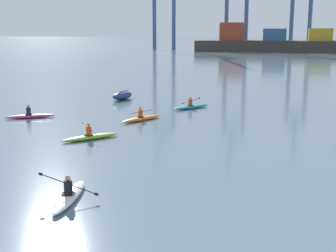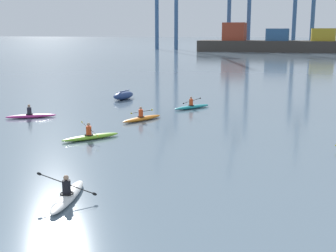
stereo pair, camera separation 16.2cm
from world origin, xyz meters
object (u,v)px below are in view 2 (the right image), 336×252
capsized_dinghy (123,95)px  kayak_teal (192,106)px  kayak_orange (142,118)px  kayak_lime (90,136)px  kayak_magenta (31,115)px  container_barge (276,43)px  kayak_white (68,195)px

capsized_dinghy → kayak_teal: (6.87, -3.06, -0.18)m
kayak_orange → kayak_teal: bearing=68.5°
capsized_dinghy → kayak_teal: size_ratio=0.90×
kayak_lime → kayak_magenta: kayak_magenta is taller
kayak_magenta → container_barge: bearing=84.0°
capsized_dinghy → kayak_lime: bearing=-75.8°
kayak_lime → kayak_teal: (3.19, 11.48, 0.00)m
kayak_lime → kayak_white: kayak_white is taller
kayak_orange → kayak_white: 14.79m
kayak_lime → kayak_teal: bearing=74.5°
kayak_orange → kayak_white: kayak_white is taller
container_barge → kayak_teal: 101.15m
kayak_white → kayak_teal: size_ratio=1.12×
kayak_lime → kayak_teal: kayak_teal is taller
kayak_lime → kayak_white: bearing=-69.8°
kayak_white → container_barge: bearing=89.3°
container_barge → kayak_teal: size_ratio=14.47×
container_barge → kayak_magenta: bearing=-96.0°
container_barge → kayak_orange: container_barge is taller
kayak_white → kayak_orange: bearing=98.6°
kayak_lime → kayak_white: (3.21, -8.71, -0.00)m
capsized_dinghy → kayak_white: bearing=-73.5°
capsized_dinghy → kayak_magenta: size_ratio=0.87×
kayak_teal → kayak_orange: bearing=-111.5°
kayak_orange → kayak_white: (2.21, -14.63, -0.00)m
kayak_white → kayak_magenta: (-9.93, 13.42, 0.00)m
capsized_dinghy → kayak_orange: size_ratio=0.85×
capsized_dinghy → kayak_white: 24.25m
capsized_dinghy → kayak_lime: size_ratio=0.94×
kayak_teal → kayak_white: bearing=-90.0°
kayak_magenta → kayak_lime: bearing=-35.0°
capsized_dinghy → kayak_white: (6.88, -23.25, -0.18)m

